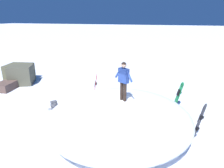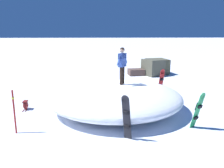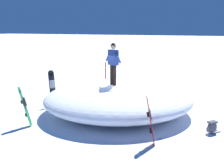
% 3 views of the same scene
% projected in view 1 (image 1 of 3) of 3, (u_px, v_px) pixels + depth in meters
% --- Properties ---
extents(ground, '(240.00, 240.00, 0.00)m').
position_uv_depth(ground, '(112.00, 129.00, 8.85)').
color(ground, white).
extents(snow_mound, '(6.87, 6.75, 1.28)m').
position_uv_depth(snow_mound, '(119.00, 116.00, 8.64)').
color(snow_mound, white).
rests_on(snow_mound, ground).
extents(snowboarder_standing, '(0.59, 0.94, 1.72)m').
position_uv_depth(snowboarder_standing, '(124.00, 78.00, 8.36)').
color(snowboarder_standing, black).
rests_on(snowboarder_standing, snow_mound).
extents(snowboard_primary_upright, '(0.41, 0.42, 1.67)m').
position_uv_depth(snowboard_primary_upright, '(200.00, 121.00, 7.78)').
color(snowboard_primary_upright, black).
rests_on(snowboard_primary_upright, ground).
extents(snowboard_secondary_upright, '(0.44, 0.50, 1.51)m').
position_uv_depth(snowboard_secondary_upright, '(178.00, 95.00, 10.60)').
color(snowboard_secondary_upright, '#1E8C47').
rests_on(snowboard_secondary_upright, ground).
extents(snowboard_tertiary_upright, '(0.39, 0.39, 1.60)m').
position_uv_depth(snowboard_tertiary_upright, '(95.00, 86.00, 11.81)').
color(snowboard_tertiary_upright, red).
rests_on(snowboard_tertiary_upright, ground).
extents(backpack_near, '(0.57, 0.49, 0.44)m').
position_uv_depth(backpack_near, '(54.00, 105.00, 10.77)').
color(backpack_near, '#4C4C51').
rests_on(backpack_near, ground).
extents(rock_outcrop, '(3.63, 2.70, 1.37)m').
position_uv_depth(rock_outcrop, '(19.00, 75.00, 14.81)').
color(rock_outcrop, brown).
rests_on(rock_outcrop, ground).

